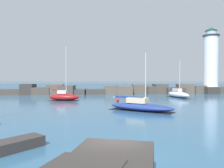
# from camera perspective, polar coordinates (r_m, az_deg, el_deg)

# --- Properties ---
(ground_plane) EXTENTS (600.00, 600.00, 0.00)m
(ground_plane) POSITION_cam_1_polar(r_m,az_deg,el_deg) (10.38, 0.50, -20.86)
(ground_plane) COLOR #336084
(open_sea_beyond) EXTENTS (400.00, 116.00, 0.01)m
(open_sea_beyond) POSITION_cam_1_polar(r_m,az_deg,el_deg) (115.04, -4.40, -0.49)
(open_sea_beyond) COLOR #235175
(open_sea_beyond) RESTS_ON ground
(breakwater_jetty) EXTENTS (67.46, 6.73, 2.56)m
(breakwater_jetty) POSITION_cam_1_polar(r_m,az_deg,el_deg) (55.17, -2.58, -1.60)
(breakwater_jetty) COLOR #4C443D
(breakwater_jetty) RESTS_ON ground
(lighthouse) EXTENTS (4.93, 4.93, 17.32)m
(lighthouse) POSITION_cam_1_polar(r_m,az_deg,el_deg) (63.15, 24.38, 4.76)
(lighthouse) COLOR gray
(lighthouse) RESTS_ON ground
(sailboat_moored_0) EXTENTS (3.08, 7.38, 7.67)m
(sailboat_moored_0) POSITION_cam_1_polar(r_m,az_deg,el_deg) (46.98, 16.86, -2.54)
(sailboat_moored_0) COLOR white
(sailboat_moored_0) RESTS_ON ground
(sailboat_moored_1) EXTENTS (5.72, 3.02, 9.60)m
(sailboat_moored_1) POSITION_cam_1_polar(r_m,az_deg,el_deg) (39.70, -12.46, -3.22)
(sailboat_moored_1) COLOR maroon
(sailboat_moored_1) RESTS_ON ground
(sailboat_moored_3) EXTENTS (8.08, 6.94, 7.05)m
(sailboat_moored_3) POSITION_cam_1_polar(r_m,az_deg,el_deg) (26.88, 7.42, -5.77)
(sailboat_moored_3) COLOR navy
(sailboat_moored_3) RESTS_ON ground
(mooring_buoy_orange_near) EXTENTS (0.55, 0.55, 0.75)m
(mooring_buoy_orange_near) POSITION_cam_1_polar(r_m,az_deg,el_deg) (36.77, 1.48, -4.25)
(mooring_buoy_orange_near) COLOR red
(mooring_buoy_orange_near) RESTS_ON ground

